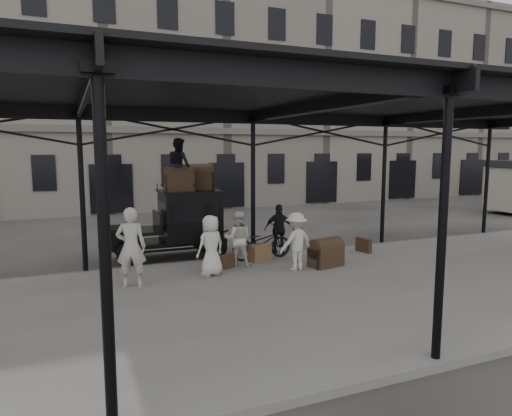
{
  "coord_description": "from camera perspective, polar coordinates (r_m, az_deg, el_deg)",
  "views": [
    {
      "loc": [
        -5.36,
        -11.14,
        3.5
      ],
      "look_at": [
        -0.07,
        1.6,
        1.7
      ],
      "focal_mm": 32.0,
      "sensor_mm": 36.0,
      "label": 1
    }
  ],
  "objects": [
    {
      "name": "taxi",
      "position": [
        14.83,
        -9.43,
        -1.58
      ],
      "size": [
        3.65,
        1.55,
        2.18
      ],
      "color": "black",
      "rests_on": "ground"
    },
    {
      "name": "porter_roof",
      "position": [
        14.55,
        -9.61,
        5.4
      ],
      "size": [
        0.86,
        0.97,
        1.66
      ],
      "primitive_type": "imported",
      "rotation": [
        0.0,
        0.0,
        1.91
      ],
      "color": "black",
      "rests_on": "taxi"
    },
    {
      "name": "porter_midleft",
      "position": [
        13.08,
        -2.26,
        -3.85
      ],
      "size": [
        0.95,
        0.86,
        1.58
      ],
      "primitive_type": "imported",
      "rotation": [
        0.0,
        0.0,
        2.73
      ],
      "color": "silver",
      "rests_on": "platform"
    },
    {
      "name": "steamer_trunk_platform",
      "position": [
        13.26,
        8.73,
        -5.75
      ],
      "size": [
        1.04,
        0.77,
        0.69
      ],
      "primitive_type": null,
      "rotation": [
        0.0,
        0.0,
        0.23
      ],
      "color": "#3F2E1D",
      "rests_on": "platform"
    },
    {
      "name": "porter_official",
      "position": [
        14.56,
        2.93,
        -2.66
      ],
      "size": [
        1.01,
        0.78,
        1.6
      ],
      "primitive_type": "imported",
      "rotation": [
        0.0,
        0.0,
        2.66
      ],
      "color": "black",
      "rests_on": "platform"
    },
    {
      "name": "ground",
      "position": [
        12.84,
        3.05,
        -8.39
      ],
      "size": [
        120.0,
        120.0,
        0.0
      ],
      "primitive_type": "plane",
      "color": "#383533",
      "rests_on": "ground"
    },
    {
      "name": "porter_left",
      "position": [
        11.5,
        -15.36,
        -4.73
      ],
      "size": [
        0.81,
        0.64,
        1.96
      ],
      "primitive_type": "imported",
      "rotation": [
        0.0,
        0.0,
        2.87
      ],
      "color": "beige",
      "rests_on": "platform"
    },
    {
      "name": "bicycle",
      "position": [
        13.91,
        0.71,
        -4.34
      ],
      "size": [
        1.98,
        0.78,
        1.02
      ],
      "primitive_type": "imported",
      "rotation": [
        0.0,
        0.0,
        1.62
      ],
      "color": "black",
      "rests_on": "platform"
    },
    {
      "name": "building_frontage",
      "position": [
        29.83,
        -12.43,
        13.99
      ],
      "size": [
        64.0,
        8.0,
        14.0
      ],
      "primitive_type": "cube",
      "color": "slate",
      "rests_on": "ground"
    },
    {
      "name": "steamer_trunk_roof_far",
      "position": [
        15.04,
        -7.22,
        3.67
      ],
      "size": [
        1.1,
        0.92,
        0.69
      ],
      "primitive_type": null,
      "rotation": [
        0.0,
        0.0,
        -0.42
      ],
      "color": "#3F2E1D",
      "rests_on": "taxi"
    },
    {
      "name": "porter_centre",
      "position": [
        12.16,
        -5.67,
        -4.66
      ],
      "size": [
        0.91,
        0.73,
        1.61
      ],
      "primitive_type": "imported",
      "rotation": [
        0.0,
        0.0,
        3.46
      ],
      "color": "silver",
      "rests_on": "platform"
    },
    {
      "name": "wicker_hamper",
      "position": [
        13.74,
        0.42,
        -5.6
      ],
      "size": [
        0.66,
        0.54,
        0.5
      ],
      "primitive_type": "cube",
      "rotation": [
        0.0,
        0.0,
        0.16
      ],
      "color": "olive",
      "rests_on": "platform"
    },
    {
      "name": "suitcase_flat",
      "position": [
        12.96,
        -3.46,
        -6.64
      ],
      "size": [
        0.61,
        0.38,
        0.4
      ],
      "primitive_type": "cube",
      "rotation": [
        0.0,
        0.0,
        0.43
      ],
      "color": "#3F2E1D",
      "rests_on": "platform"
    },
    {
      "name": "porter_right",
      "position": [
        12.69,
        5.03,
        -4.16
      ],
      "size": [
        1.14,
        0.8,
        1.61
      ],
      "primitive_type": "imported",
      "rotation": [
        0.0,
        0.0,
        3.36
      ],
      "color": "silver",
      "rests_on": "platform"
    },
    {
      "name": "suitcase_upright",
      "position": [
        15.33,
        13.3,
        -4.53
      ],
      "size": [
        0.25,
        0.62,
        0.45
      ],
      "primitive_type": "cube",
      "rotation": [
        0.0,
        0.0,
        0.17
      ],
      "color": "#3F2E1D",
      "rests_on": "platform"
    },
    {
      "name": "platform",
      "position": [
        11.13,
        7.58,
        -10.55
      ],
      "size": [
        28.0,
        8.0,
        0.15
      ],
      "primitive_type": "cube",
      "color": "slate",
      "rests_on": "ground"
    },
    {
      "name": "canopy",
      "position": [
        10.89,
        7.24,
        13.17
      ],
      "size": [
        22.5,
        9.0,
        4.74
      ],
      "color": "black",
      "rests_on": "ground"
    },
    {
      "name": "steamer_trunk_roof_near",
      "position": [
        14.42,
        -9.62,
        3.33
      ],
      "size": [
        0.88,
        0.56,
        0.63
      ],
      "primitive_type": null,
      "rotation": [
        0.0,
        0.0,
        0.05
      ],
      "color": "#3F2E1D",
      "rests_on": "taxi"
    }
  ]
}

